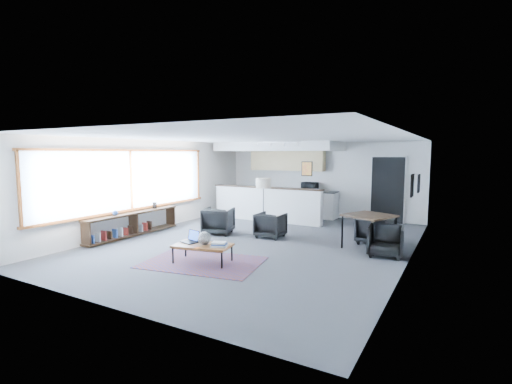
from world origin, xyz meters
The scene contains 21 objects.
room centered at (0.00, 0.00, 1.30)m, with size 7.02×9.02×2.62m.
window centered at (-3.46, -0.90, 1.46)m, with size 0.10×5.95×1.66m.
console centered at (-3.30, -1.05, 0.33)m, with size 0.35×3.00×0.80m.
kitchenette centered at (-1.20, 3.71, 1.38)m, with size 4.20×1.96×2.60m.
doorway centered at (2.30, 4.42, 1.07)m, with size 1.10×0.12×2.15m.
track_light centered at (-0.59, 2.20, 2.53)m, with size 1.60×0.07×0.15m.
wall_art_lower centered at (3.47, 0.40, 1.55)m, with size 0.03×0.38×0.48m.
wall_art_upper centered at (3.47, 1.70, 1.50)m, with size 0.03×0.34×0.44m.
kilim_rug centered at (-0.16, -2.07, 0.01)m, with size 2.58×1.99×0.01m.
coffee_table centered at (-0.16, -2.07, 0.35)m, with size 1.26×0.84×0.38m.
laptop centered at (-0.49, -2.00, 0.45)m, with size 0.39×0.35×0.24m.
ceramic_pot centered at (-0.12, -2.05, 0.51)m, with size 0.27×0.27×0.27m.
book_stack centered at (0.24, -2.04, 0.42)m, with size 0.38×0.34×0.10m.
coaster centered at (-0.08, -2.34, 0.38)m, with size 0.12×0.12×0.01m.
armchair_left centered at (-1.46, 0.35, 0.40)m, with size 0.77×0.72×0.79m, color black.
armchair_right centered at (0.00, 0.67, 0.36)m, with size 0.70×0.65×0.72m, color black.
floor_lamp centered at (-0.64, 1.46, 1.31)m, with size 0.50×0.50×1.51m.
dining_table centered at (2.54, 0.70, 0.74)m, with size 1.26×1.26×0.81m.
dining_chair_near centered at (3.00, 0.27, 0.31)m, with size 0.61×0.57×0.63m, color black.
dining_chair_far centered at (2.58, 1.28, 0.33)m, with size 0.64×0.60×0.66m, color black.
microwave centered at (-0.26, 4.15, 1.11)m, with size 0.52×0.29×0.35m, color black.
Camera 1 is at (4.40, -7.96, 2.23)m, focal length 26.00 mm.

